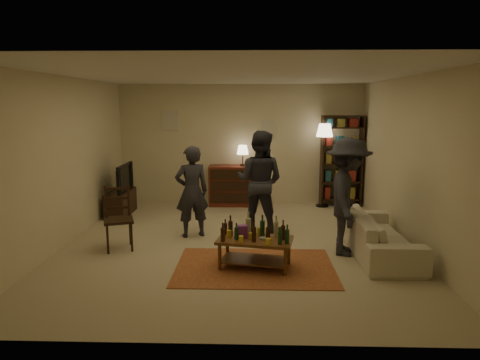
{
  "coord_description": "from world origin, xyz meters",
  "views": [
    {
      "loc": [
        0.28,
        -6.73,
        2.25
      ],
      "look_at": [
        0.07,
        0.1,
        1.04
      ],
      "focal_mm": 32.0,
      "sensor_mm": 36.0,
      "label": 1
    }
  ],
  "objects_px": {
    "person_left": "(192,192)",
    "person_by_sofa": "(348,197)",
    "dining_chair": "(118,215)",
    "sofa": "(379,234)",
    "tv_stand": "(121,196)",
    "person_right": "(260,181)",
    "dresser": "(232,184)",
    "bookshelf": "(341,160)",
    "floor_lamp": "(324,136)",
    "coffee_table": "(255,241)"
  },
  "relations": [
    {
      "from": "bookshelf",
      "to": "person_by_sofa",
      "type": "height_order",
      "value": "bookshelf"
    },
    {
      "from": "floor_lamp",
      "to": "person_by_sofa",
      "type": "xyz_separation_m",
      "value": [
        -0.13,
        -3.07,
        -0.68
      ]
    },
    {
      "from": "bookshelf",
      "to": "sofa",
      "type": "distance_m",
      "value": 3.26
    },
    {
      "from": "dining_chair",
      "to": "tv_stand",
      "type": "bearing_deg",
      "value": 86.86
    },
    {
      "from": "floor_lamp",
      "to": "person_by_sofa",
      "type": "bearing_deg",
      "value": -92.49
    },
    {
      "from": "dining_chair",
      "to": "bookshelf",
      "type": "bearing_deg",
      "value": 17.28
    },
    {
      "from": "coffee_table",
      "to": "person_by_sofa",
      "type": "height_order",
      "value": "person_by_sofa"
    },
    {
      "from": "tv_stand",
      "to": "person_by_sofa",
      "type": "distance_m",
      "value": 4.73
    },
    {
      "from": "sofa",
      "to": "person_right",
      "type": "xyz_separation_m",
      "value": [
        -1.8,
        1.18,
        0.6
      ]
    },
    {
      "from": "sofa",
      "to": "person_right",
      "type": "distance_m",
      "value": 2.24
    },
    {
      "from": "person_left",
      "to": "person_by_sofa",
      "type": "distance_m",
      "value": 2.59
    },
    {
      "from": "bookshelf",
      "to": "floor_lamp",
      "type": "height_order",
      "value": "bookshelf"
    },
    {
      "from": "dining_chair",
      "to": "floor_lamp",
      "type": "height_order",
      "value": "floor_lamp"
    },
    {
      "from": "person_left",
      "to": "person_by_sofa",
      "type": "bearing_deg",
      "value": 140.9
    },
    {
      "from": "coffee_table",
      "to": "bookshelf",
      "type": "bearing_deg",
      "value": 63.11
    },
    {
      "from": "bookshelf",
      "to": "person_left",
      "type": "xyz_separation_m",
      "value": [
        -3.01,
        -2.4,
        -0.25
      ]
    },
    {
      "from": "bookshelf",
      "to": "floor_lamp",
      "type": "distance_m",
      "value": 0.69
    },
    {
      "from": "bookshelf",
      "to": "floor_lamp",
      "type": "relative_size",
      "value": 1.1
    },
    {
      "from": "bookshelf",
      "to": "floor_lamp",
      "type": "xyz_separation_m",
      "value": [
        -0.41,
        -0.13,
        0.54
      ]
    },
    {
      "from": "person_left",
      "to": "dining_chair",
      "type": "bearing_deg",
      "value": 10.14
    },
    {
      "from": "dining_chair",
      "to": "person_left",
      "type": "distance_m",
      "value": 1.28
    },
    {
      "from": "coffee_table",
      "to": "person_left",
      "type": "relative_size",
      "value": 0.7
    },
    {
      "from": "coffee_table",
      "to": "person_left",
      "type": "height_order",
      "value": "person_left"
    },
    {
      "from": "coffee_table",
      "to": "person_by_sofa",
      "type": "distance_m",
      "value": 1.6
    },
    {
      "from": "coffee_table",
      "to": "person_by_sofa",
      "type": "bearing_deg",
      "value": 23.73
    },
    {
      "from": "person_by_sofa",
      "to": "dining_chair",
      "type": "bearing_deg",
      "value": 99.27
    },
    {
      "from": "dresser",
      "to": "tv_stand",
      "type": "bearing_deg",
      "value": -157.93
    },
    {
      "from": "dining_chair",
      "to": "sofa",
      "type": "bearing_deg",
      "value": -21.31
    },
    {
      "from": "dresser",
      "to": "person_left",
      "type": "relative_size",
      "value": 0.86
    },
    {
      "from": "bookshelf",
      "to": "sofa",
      "type": "bearing_deg",
      "value": -90.82
    },
    {
      "from": "dresser",
      "to": "floor_lamp",
      "type": "height_order",
      "value": "floor_lamp"
    },
    {
      "from": "bookshelf",
      "to": "person_left",
      "type": "height_order",
      "value": "bookshelf"
    },
    {
      "from": "person_left",
      "to": "person_right",
      "type": "relative_size",
      "value": 0.87
    },
    {
      "from": "tv_stand",
      "to": "person_right",
      "type": "bearing_deg",
      "value": -19.64
    },
    {
      "from": "coffee_table",
      "to": "tv_stand",
      "type": "distance_m",
      "value": 3.95
    },
    {
      "from": "bookshelf",
      "to": "person_left",
      "type": "relative_size",
      "value": 1.28
    },
    {
      "from": "dining_chair",
      "to": "floor_lamp",
      "type": "distance_m",
      "value": 4.8
    },
    {
      "from": "tv_stand",
      "to": "sofa",
      "type": "height_order",
      "value": "tv_stand"
    },
    {
      "from": "tv_stand",
      "to": "person_left",
      "type": "bearing_deg",
      "value": -40.13
    },
    {
      "from": "coffee_table",
      "to": "dresser",
      "type": "xyz_separation_m",
      "value": [
        -0.5,
        3.75,
        0.09
      ]
    },
    {
      "from": "coffee_table",
      "to": "person_by_sofa",
      "type": "xyz_separation_m",
      "value": [
        1.39,
        0.61,
        0.51
      ]
    },
    {
      "from": "person_left",
      "to": "person_by_sofa",
      "type": "xyz_separation_m",
      "value": [
        2.46,
        -0.8,
        0.1
      ]
    },
    {
      "from": "person_right",
      "to": "dresser",
      "type": "bearing_deg",
      "value": -52.06
    },
    {
      "from": "dining_chair",
      "to": "bookshelf",
      "type": "distance_m",
      "value": 5.12
    },
    {
      "from": "person_left",
      "to": "person_right",
      "type": "xyz_separation_m",
      "value": [
        1.16,
        0.4,
        0.11
      ]
    },
    {
      "from": "sofa",
      "to": "person_left",
      "type": "bearing_deg",
      "value": 75.25
    },
    {
      "from": "dining_chair",
      "to": "dresser",
      "type": "xyz_separation_m",
      "value": [
        1.64,
        2.98,
        -0.06
      ]
    },
    {
      "from": "dining_chair",
      "to": "dresser",
      "type": "height_order",
      "value": "dresser"
    },
    {
      "from": "dining_chair",
      "to": "sofa",
      "type": "xyz_separation_m",
      "value": [
        4.04,
        -0.13,
        -0.23
      ]
    },
    {
      "from": "dresser",
      "to": "person_right",
      "type": "relative_size",
      "value": 0.75
    }
  ]
}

